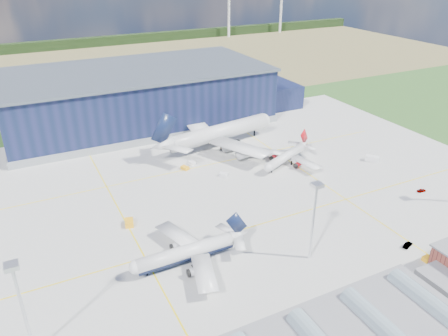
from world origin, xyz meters
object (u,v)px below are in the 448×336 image
(airliner_widebody, at_px, (220,124))
(gse_cart_a, at_px, (192,163))
(gse_van_b, at_px, (372,159))
(gse_tug_c, at_px, (185,168))
(light_mast_west, at_px, (19,295))
(light_mast_center, at_px, (314,209))
(airliner_red, at_px, (286,152))
(gse_tug_b, at_px, (429,260))
(gse_cart_b, at_px, (223,175))
(hangar, at_px, (143,98))
(car_a, at_px, (422,190))
(gse_tug_a, at_px, (129,223))
(airliner_navy, at_px, (185,246))
(car_b, at_px, (408,245))

(airliner_widebody, bearing_deg, gse_cart_a, -157.56)
(gse_van_b, distance_m, gse_tug_c, 74.15)
(light_mast_west, distance_m, light_mast_center, 70.00)
(airliner_red, height_order, gse_van_b, airliner_red)
(gse_tug_b, xyz_separation_m, gse_cart_b, (-26.64, 69.63, -0.04))
(light_mast_west, distance_m, airliner_widebody, 114.63)
(hangar, distance_m, light_mast_center, 125.07)
(light_mast_west, bearing_deg, airliner_widebody, 44.09)
(gse_van_b, bearing_deg, car_a, -132.31)
(airliner_red, height_order, gse_tug_c, airliner_red)
(gse_tug_a, bearing_deg, gse_tug_b, -25.14)
(gse_cart_a, height_order, car_a, gse_cart_a)
(gse_tug_b, bearing_deg, airliner_navy, 151.60)
(gse_tug_b, height_order, gse_van_b, gse_van_b)
(airliner_navy, distance_m, car_a, 87.88)
(light_mast_west, relative_size, gse_tug_b, 7.18)
(gse_tug_b, height_order, gse_tug_c, gse_tug_b)
(gse_van_b, bearing_deg, airliner_widebody, 101.84)
(gse_tug_b, height_order, gse_cart_b, gse_tug_b)
(hangar, relative_size, gse_tug_a, 35.97)
(gse_cart_a, bearing_deg, airliner_red, -37.82)
(gse_van_b, relative_size, gse_tug_c, 1.69)
(car_a, bearing_deg, gse_cart_a, 54.22)
(hangar, relative_size, gse_cart_a, 46.71)
(airliner_red, bearing_deg, gse_tug_b, 65.35)
(hangar, height_order, gse_van_b, hangar)
(airliner_navy, xyz_separation_m, gse_cart_b, (31.53, 40.75, -5.00))
(gse_cart_b, bearing_deg, light_mast_west, 175.16)
(light_mast_center, xyz_separation_m, car_a, (56.92, 12.30, -14.87))
(airliner_red, xyz_separation_m, car_b, (0.68, -60.39, -4.52))
(light_mast_center, xyz_separation_m, gse_tug_c, (-9.89, 65.42, -14.78))
(airliner_widebody, height_order, gse_tug_c, airliner_widebody)
(gse_cart_b, relative_size, car_b, 0.79)
(light_mast_west, xyz_separation_m, gse_van_b, (129.30, 38.76, -14.27))
(light_mast_center, height_order, car_a, light_mast_center)
(airliner_navy, height_order, gse_tug_b, airliner_navy)
(car_a, xyz_separation_m, car_b, (-29.16, -20.69, 0.06))
(gse_cart_b, bearing_deg, gse_tug_b, -111.08)
(gse_tug_b, distance_m, gse_tug_c, 89.53)
(airliner_red, relative_size, gse_tug_b, 9.85)
(hangar, xyz_separation_m, light_mast_center, (7.19, -124.80, 3.82))
(light_mast_center, bearing_deg, airliner_navy, 157.32)
(gse_cart_a, bearing_deg, light_mast_center, -96.50)
(gse_tug_a, bearing_deg, gse_tug_c, 56.97)
(car_a, bearing_deg, gse_tug_a, 81.36)
(airliner_navy, xyz_separation_m, gse_tug_a, (-8.58, 24.68, -4.82))
(light_mast_center, height_order, airliner_navy, light_mast_center)
(airliner_navy, bearing_deg, gse_tug_a, -71.24)
(hangar, xyz_separation_m, gse_van_b, (66.49, -86.04, -10.45))
(gse_van_b, bearing_deg, gse_cart_a, 118.35)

